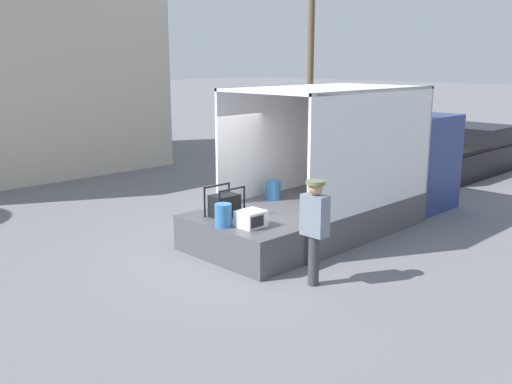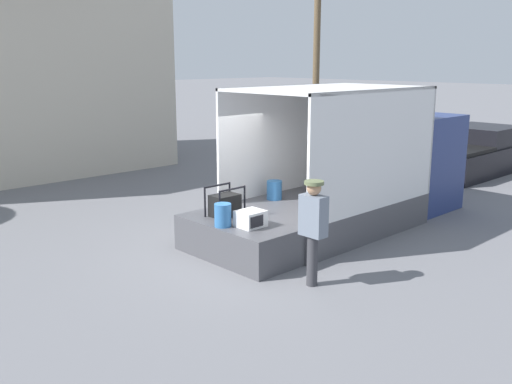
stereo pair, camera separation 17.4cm
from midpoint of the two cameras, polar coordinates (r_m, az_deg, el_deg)
The scene contains 9 objects.
ground_plane at distance 11.13m, azimuth 0.76°, elevation -5.82°, with size 160.00×160.00×0.00m, color slate.
box_truck at distance 13.57m, azimuth 11.79°, elevation 1.62°, with size 5.95×2.50×3.06m.
tailgate_deck at distance 10.65m, azimuth -1.45°, elevation -4.76°, with size 1.15×2.37×0.69m, color #4C4C51.
microwave at distance 10.20m, azimuth -0.05°, elevation -2.69°, with size 0.47×0.43×0.29m.
portable_generator at distance 10.90m, azimuth -2.60°, elevation -1.27°, with size 0.66×0.47×0.58m.
orange_bucket at distance 10.22m, azimuth -2.85°, elevation -2.32°, with size 0.31×0.31×0.42m.
worker_person at distance 9.18m, azimuth 6.28°, elevation -2.99°, with size 0.31×0.44×1.75m.
pickup_truck_black at distance 20.04m, azimuth 21.19°, elevation 3.59°, with size 4.95×2.07×1.47m.
utility_pole at distance 24.41m, azimuth 6.28°, elevation 13.34°, with size 1.80×0.28×7.19m.
Camera 2 is at (-7.29, -7.60, 3.61)m, focal length 40.00 mm.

